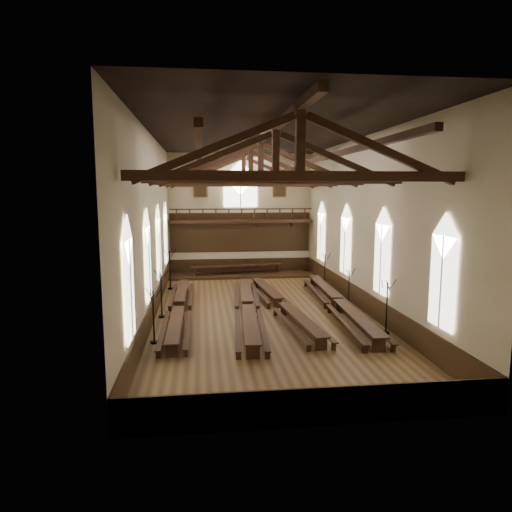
# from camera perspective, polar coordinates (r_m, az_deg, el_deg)

# --- Properties ---
(ground) EXTENTS (26.00, 26.00, 0.00)m
(ground) POSITION_cam_1_polar(r_m,az_deg,el_deg) (26.44, 0.58, -7.01)
(ground) COLOR brown
(ground) RESTS_ON ground
(room_walls) EXTENTS (26.00, 26.00, 26.00)m
(room_walls) POSITION_cam_1_polar(r_m,az_deg,el_deg) (25.53, 0.60, 7.13)
(room_walls) COLOR #C7B796
(room_walls) RESTS_ON ground
(wainscot_band) EXTENTS (12.00, 26.00, 1.20)m
(wainscot_band) POSITION_cam_1_polar(r_m,az_deg,el_deg) (26.29, 0.58, -5.74)
(wainscot_band) COLOR #372310
(wainscot_band) RESTS_ON ground
(side_windows) EXTENTS (11.85, 19.80, 4.50)m
(side_windows) POSITION_cam_1_polar(r_m,az_deg,el_deg) (25.72, 0.59, 1.06)
(side_windows) COLOR white
(side_windows) RESTS_ON room_walls
(end_window) EXTENTS (2.80, 0.12, 3.80)m
(end_window) POSITION_cam_1_polar(r_m,az_deg,el_deg) (38.35, -1.96, 8.60)
(end_window) COLOR white
(end_window) RESTS_ON room_walls
(minstrels_gallery) EXTENTS (11.80, 1.24, 3.70)m
(minstrels_gallery) POSITION_cam_1_polar(r_m,az_deg,el_deg) (38.23, -1.90, 3.62)
(minstrels_gallery) COLOR #351911
(minstrels_gallery) RESTS_ON room_walls
(portraits) EXTENTS (7.75, 0.09, 1.45)m
(portraits) POSITION_cam_1_polar(r_m,az_deg,el_deg) (38.35, -1.96, 8.41)
(portraits) COLOR brown
(portraits) RESTS_ON room_walls
(roof_trusses) EXTENTS (11.70, 25.70, 2.80)m
(roof_trusses) POSITION_cam_1_polar(r_m,az_deg,el_deg) (25.56, 0.60, 11.07)
(roof_trusses) COLOR #351911
(roof_trusses) RESTS_ON room_walls
(refectory_row_a) EXTENTS (1.39, 13.76, 0.68)m
(refectory_row_a) POSITION_cam_1_polar(r_m,az_deg,el_deg) (25.97, -9.59, -6.27)
(refectory_row_a) COLOR #351911
(refectory_row_a) RESTS_ON ground
(refectory_row_b) EXTENTS (1.94, 14.23, 0.72)m
(refectory_row_b) POSITION_cam_1_polar(r_m,az_deg,el_deg) (25.64, -0.98, -6.28)
(refectory_row_b) COLOR #351911
(refectory_row_b) RESTS_ON ground
(refectory_row_c) EXTENTS (1.95, 13.89, 0.69)m
(refectory_row_c) POSITION_cam_1_polar(r_m,az_deg,el_deg) (26.40, 3.15, -5.93)
(refectory_row_c) COLOR #351911
(refectory_row_c) RESTS_ON ground
(refectory_row_d) EXTENTS (1.87, 14.55, 0.76)m
(refectory_row_d) POSITION_cam_1_polar(r_m,az_deg,el_deg) (26.97, 10.29, -5.62)
(refectory_row_d) COLOR #351911
(refectory_row_d) RESTS_ON ground
(dais) EXTENTS (11.40, 3.00, 0.20)m
(dais) POSITION_cam_1_polar(r_m,az_deg,el_deg) (37.45, -2.33, -2.35)
(dais) COLOR #372310
(dais) RESTS_ON ground
(high_table) EXTENTS (7.60, 1.84, 0.71)m
(high_table) POSITION_cam_1_polar(r_m,az_deg,el_deg) (37.33, -2.34, -1.29)
(high_table) COLOR #351911
(high_table) RESTS_ON dais
(high_chairs) EXTENTS (4.98, 0.49, 1.08)m
(high_chairs) POSITION_cam_1_polar(r_m,az_deg,el_deg) (38.06, -2.43, -1.13)
(high_chairs) COLOR #351911
(high_chairs) RESTS_ON dais
(candelabrum_left_near) EXTENTS (0.78, 0.75, 2.59)m
(candelabrum_left_near) POSITION_cam_1_polar(r_m,az_deg,el_deg) (21.55, -12.66, -8.57)
(candelabrum_left_near) COLOR black
(candelabrum_left_near) RESTS_ON ground
(candelabrum_left_mid) EXTENTS (0.80, 0.76, 2.65)m
(candelabrum_left_mid) POSITION_cam_1_polar(r_m,az_deg,el_deg) (25.69, -11.72, -5.78)
(candelabrum_left_mid) COLOR black
(candelabrum_left_mid) RESTS_ON ground
(candelabrum_left_far) EXTENTS (0.86, 0.85, 2.89)m
(candelabrum_left_far) POSITION_cam_1_polar(r_m,az_deg,el_deg) (32.84, -10.68, -2.59)
(candelabrum_left_far) COLOR black
(candelabrum_left_far) RESTS_ON ground
(candelabrum_right_near) EXTENTS (0.78, 0.81, 2.69)m
(candelabrum_right_near) POSITION_cam_1_polar(r_m,az_deg,el_deg) (23.24, 15.97, -7.37)
(candelabrum_right_near) COLOR black
(candelabrum_right_near) RESTS_ON ground
(candelabrum_right_mid) EXTENTS (0.70, 0.65, 2.30)m
(candelabrum_right_mid) POSITION_cam_1_polar(r_m,az_deg,el_deg) (28.43, 11.52, -4.65)
(candelabrum_right_mid) COLOR black
(candelabrum_right_mid) RESTS_ON ground
(candelabrum_right_far) EXTENTS (0.75, 0.72, 2.51)m
(candelabrum_right_far) POSITION_cam_1_polar(r_m,az_deg,el_deg) (33.52, 8.58, -2.53)
(candelabrum_right_far) COLOR black
(candelabrum_right_far) RESTS_ON ground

